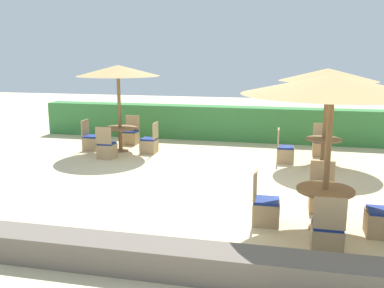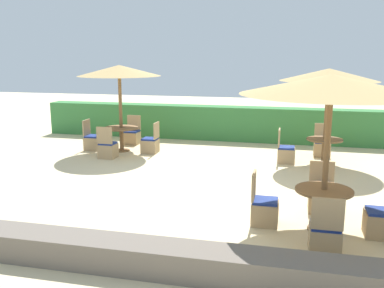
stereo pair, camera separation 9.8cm
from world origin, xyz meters
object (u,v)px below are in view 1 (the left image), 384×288
at_px(round_table_back_left, 120,133).
at_px(patio_chair_back_right_north, 321,147).
at_px(patio_chair_back_right_west, 285,153).
at_px(patio_chair_front_right_north, 322,197).
at_px(patio_chair_back_left_south, 107,149).
at_px(parasol_front_right, 333,85).
at_px(round_table_back_right, 323,145).
at_px(round_table_front_right, 325,199).
at_px(patio_chair_back_left_east, 150,144).
at_px(parasol_back_left, 118,71).
at_px(parasol_back_right, 328,75).
at_px(patio_chair_back_left_west, 91,142).
at_px(patio_chair_front_right_west, 265,209).
at_px(patio_chair_back_left_north, 131,136).
at_px(patio_chair_front_right_south, 327,236).
at_px(patio_chair_front_right_east, 382,220).

xyz_separation_m(round_table_back_left, patio_chair_back_right_north, (5.94, 0.72, -0.31)).
bearing_deg(patio_chair_back_right_west, patio_chair_front_right_north, 11.44).
relative_size(patio_chair_back_left_south, patio_chair_front_right_north, 1.00).
bearing_deg(parasol_front_right, round_table_back_right, 86.18).
bearing_deg(round_table_front_right, patio_chair_back_left_east, 134.28).
xyz_separation_m(patio_chair_back_right_north, patio_chair_back_right_west, (-1.02, -1.05, 0.00)).
height_order(parasol_back_left, round_table_front_right, parasol_back_left).
distance_m(parasol_back_right, patio_chair_front_right_north, 4.23).
height_order(patio_chair_back_left_west, patio_chair_front_right_west, same).
bearing_deg(patio_chair_front_right_west, patio_chair_back_right_west, 176.37).
distance_m(round_table_back_right, patio_chair_back_right_west, 1.04).
bearing_deg(patio_chair_front_right_north, patio_chair_back_left_south, -27.66).
bearing_deg(round_table_back_left, patio_chair_front_right_north, -34.74).
height_order(parasol_front_right, patio_chair_front_right_west, parasol_front_right).
bearing_deg(patio_chair_front_right_west, parasol_back_right, 164.15).
bearing_deg(round_table_front_right, patio_chair_back_right_north, 86.69).
height_order(patio_chair_back_left_south, patio_chair_back_right_north, same).
bearing_deg(parasol_back_left, round_table_back_right, -2.63).
bearing_deg(round_table_front_right, round_table_back_left, 139.28).
xyz_separation_m(round_table_back_left, parasol_back_right, (5.93, -0.27, 1.81)).
bearing_deg(round_table_back_right, patio_chair_back_right_north, 89.08).
xyz_separation_m(patio_chair_back_left_north, round_table_back_right, (5.98, -1.30, 0.27)).
relative_size(patio_chair_front_right_west, patio_chair_front_right_north, 1.00).
height_order(round_table_back_left, patio_chair_back_left_north, patio_chair_back_left_north).
relative_size(patio_chair_back_right_west, patio_chair_front_right_south, 1.00).
bearing_deg(patio_chair_back_left_east, patio_chair_front_right_east, -130.93).
height_order(parasol_back_right, round_table_back_right, parasol_back_right).
xyz_separation_m(patio_chair_back_left_east, round_table_front_right, (4.67, -4.79, 0.28)).
bearing_deg(parasol_front_right, patio_chair_back_left_south, 145.42).
height_order(patio_chair_back_left_south, patio_chair_front_right_west, same).
distance_m(parasol_front_right, round_table_front_right, 1.90).
bearing_deg(parasol_back_left, patio_chair_front_right_south, -45.61).
bearing_deg(round_table_back_right, round_table_back_left, 177.37).
distance_m(parasol_back_left, patio_chair_back_left_south, 2.36).
bearing_deg(patio_chair_back_right_west, round_table_back_left, -93.83).
relative_size(parasol_back_left, round_table_front_right, 2.72).
height_order(round_table_back_right, patio_chair_front_right_north, patio_chair_front_right_north).
bearing_deg(patio_chair_front_right_north, patio_chair_front_right_east, 132.22).
distance_m(patio_chair_back_left_west, patio_chair_front_right_south, 8.66).
height_order(patio_chair_back_left_north, round_table_front_right, patio_chair_back_left_north).
xyz_separation_m(round_table_back_left, patio_chair_front_right_north, (5.65, -3.92, -0.31)).
height_order(patio_chair_back_right_west, patio_chair_front_right_south, same).
bearing_deg(round_table_back_right, patio_chair_back_left_east, 177.38).
height_order(round_table_back_right, round_table_front_right, round_table_front_right).
bearing_deg(patio_chair_back_right_north, patio_chair_front_right_west, 76.74).
bearing_deg(patio_chair_front_right_south, round_table_back_right, 86.62).
height_order(round_table_back_left, round_table_front_right, round_table_back_left).
distance_m(parasol_back_left, round_table_front_right, 7.65).
distance_m(patio_chair_front_right_east, patio_chair_front_right_north, 1.31).
bearing_deg(patio_chair_front_right_west, patio_chair_back_left_east, -142.15).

